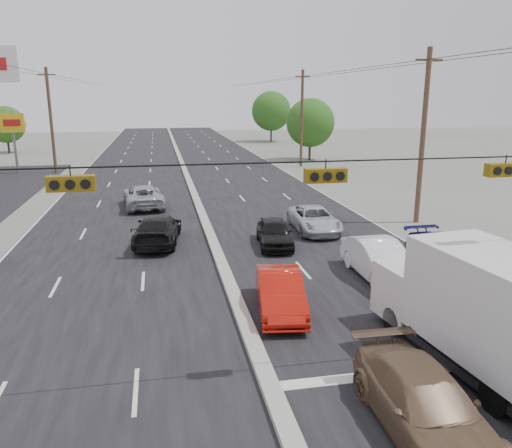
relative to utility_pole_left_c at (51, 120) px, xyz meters
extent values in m
plane|color=#606356|center=(12.50, -40.00, -5.11)|extent=(200.00, 200.00, 0.00)
cube|color=black|center=(12.50, -10.00, -5.11)|extent=(20.00, 160.00, 0.02)
cube|color=gray|center=(12.50, -10.00, -5.01)|extent=(0.50, 160.00, 0.20)
cylinder|color=#422D1E|center=(0.00, 0.00, -0.11)|extent=(0.30, 0.30, 10.00)
cube|color=#422D1E|center=(0.00, 0.00, 4.19)|extent=(1.60, 0.12, 0.12)
cylinder|color=#422D1E|center=(25.00, -25.00, -0.11)|extent=(0.30, 0.30, 10.00)
cube|color=#422D1E|center=(25.00, -25.00, 4.19)|extent=(1.60, 0.12, 0.12)
cylinder|color=#422D1E|center=(25.00, 0.00, -0.11)|extent=(0.30, 0.30, 10.00)
cube|color=#422D1E|center=(25.00, 0.00, 4.19)|extent=(1.60, 0.12, 0.12)
cylinder|color=black|center=(12.50, -40.00, 0.69)|extent=(25.00, 0.04, 0.04)
cube|color=#72590C|center=(8.00, -40.00, 0.34)|extent=(1.05, 0.30, 0.35)
cube|color=#72590C|center=(14.00, -40.00, 0.34)|extent=(1.05, 0.30, 0.35)
cube|color=#72590C|center=(19.00, -40.00, 0.34)|extent=(1.05, 0.30, 0.35)
cylinder|color=slate|center=(-3.50, 0.00, -2.11)|extent=(0.24, 0.24, 6.00)
cube|color=gold|center=(-3.50, 0.00, -0.21)|extent=(2.20, 0.25, 1.80)
cylinder|color=#382619|center=(-9.50, 20.00, -4.03)|extent=(0.28, 0.28, 2.16)
sphere|color=#265216|center=(-9.50, 20.00, -1.39)|extent=(4.80, 4.80, 4.80)
cylinder|color=#382619|center=(27.50, 5.00, -3.85)|extent=(0.28, 0.28, 2.52)
sphere|color=#265216|center=(27.50, 5.00, -0.77)|extent=(5.60, 5.60, 5.60)
cylinder|color=#382619|center=(28.50, 30.00, -3.67)|extent=(0.28, 0.28, 2.88)
sphere|color=#265216|center=(28.50, 30.00, -0.15)|extent=(6.40, 6.40, 6.40)
cube|color=black|center=(18.31, -40.35, -4.67)|extent=(2.96, 6.98, 0.24)
cube|color=silver|center=(18.40, -41.12, -3.03)|extent=(2.94, 5.08, 2.71)
cube|color=silver|center=(18.04, -37.89, -3.90)|extent=(2.51, 2.09, 1.74)
cylinder|color=black|center=(17.06, -38.24, -4.67)|extent=(0.39, 0.90, 0.87)
cylinder|color=black|center=(19.08, -38.02, -4.67)|extent=(0.39, 0.90, 0.87)
cylinder|color=black|center=(17.54, -42.58, -4.67)|extent=(0.39, 0.90, 0.87)
imported|color=brown|center=(15.50, -42.88, -4.40)|extent=(2.08, 4.93, 1.42)
imported|color=red|center=(13.90, -35.93, -4.39)|extent=(2.09, 4.49, 1.42)
imported|color=black|center=(15.50, -28.19, -4.42)|extent=(2.07, 4.21, 1.38)
imported|color=white|center=(18.70, -33.50, -4.32)|extent=(1.68, 4.79, 1.58)
imported|color=#B6B9BE|center=(18.34, -25.81, -4.44)|extent=(2.39, 4.90, 1.34)
imported|color=#151159|center=(22.10, -33.03, -4.40)|extent=(2.09, 4.91, 1.41)
imported|color=black|center=(9.75, -26.61, -4.36)|extent=(2.73, 5.40, 1.50)
imported|color=#9B9DA2|center=(8.83, -17.61, -4.36)|extent=(3.00, 5.60, 1.50)
camera|label=1|loc=(9.96, -51.69, 2.25)|focal=35.00mm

